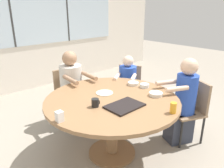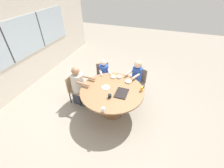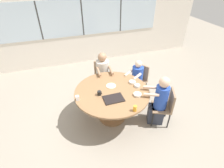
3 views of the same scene
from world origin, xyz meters
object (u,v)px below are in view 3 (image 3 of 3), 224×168
at_px(bowl_fruit, 137,95).
at_px(juice_glass, 135,108).
at_px(person_man_teal_shirt, 159,102).
at_px(bowl_white_shallow, 137,86).
at_px(chair_for_woman_green_shirt, 102,74).
at_px(chair_for_man_blue_shirt, 140,78).
at_px(person_man_blue_shirt, 136,82).
at_px(chair_for_man_teal_shirt, 166,105).
at_px(milk_carton_small, 77,98).
at_px(bowl_cereal, 132,82).
at_px(person_woman_green_shirt, 103,76).
at_px(coffee_mug, 99,93).

bearing_deg(bowl_fruit, juice_glass, -121.28).
bearing_deg(person_man_teal_shirt, bowl_white_shallow, 65.37).
relative_size(chair_for_woman_green_shirt, bowl_white_shallow, 6.98).
bearing_deg(chair_for_man_blue_shirt, juice_glass, 116.86).
bearing_deg(chair_for_woman_green_shirt, person_man_blue_shirt, 145.13).
height_order(person_man_blue_shirt, bowl_white_shallow, person_man_blue_shirt).
relative_size(chair_for_man_teal_shirt, person_man_teal_shirt, 0.72).
bearing_deg(chair_for_man_teal_shirt, juice_glass, 128.30).
distance_m(chair_for_woman_green_shirt, bowl_fruit, 1.53).
bearing_deg(milk_carton_small, person_man_blue_shirt, 21.29).
bearing_deg(bowl_fruit, person_man_blue_shirt, 65.05).
relative_size(person_man_teal_shirt, bowl_cereal, 7.96).
distance_m(person_woman_green_shirt, person_man_blue_shirt, 0.88).
height_order(chair_for_man_teal_shirt, person_man_blue_shirt, person_man_blue_shirt).
relative_size(person_woman_green_shirt, bowl_white_shallow, 9.60).
distance_m(coffee_mug, bowl_white_shallow, 0.85).
bearing_deg(bowl_cereal, coffee_mug, -167.31).
distance_m(chair_for_woman_green_shirt, milk_carton_small, 1.51).
bearing_deg(bowl_white_shallow, chair_for_man_teal_shirt, -43.91).
height_order(juice_glass, milk_carton_small, juice_glass).
bearing_deg(person_man_blue_shirt, chair_for_woman_green_shirt, 17.22).
height_order(chair_for_woman_green_shirt, bowl_white_shallow, chair_for_woman_green_shirt).
height_order(person_man_blue_shirt, coffee_mug, person_man_blue_shirt).
relative_size(chair_for_woman_green_shirt, person_woman_green_shirt, 0.73).
relative_size(chair_for_man_blue_shirt, milk_carton_small, 8.23).
height_order(chair_for_woman_green_shirt, person_man_teal_shirt, person_man_teal_shirt).
height_order(person_man_blue_shirt, milk_carton_small, person_man_blue_shirt).
relative_size(coffee_mug, bowl_fruit, 0.57).
bearing_deg(milk_carton_small, person_man_teal_shirt, -12.28).
relative_size(chair_for_man_blue_shirt, person_man_blue_shirt, 0.80).
bearing_deg(milk_carton_small, chair_for_woman_green_shirt, 55.90).
height_order(person_man_teal_shirt, bowl_cereal, person_man_teal_shirt).
height_order(coffee_mug, bowl_white_shallow, coffee_mug).
relative_size(chair_for_man_blue_shirt, person_woman_green_shirt, 0.73).
height_order(person_woman_green_shirt, person_man_teal_shirt, person_man_teal_shirt).
distance_m(chair_for_woman_green_shirt, chair_for_man_blue_shirt, 1.02).
height_order(person_man_teal_shirt, bowl_fruit, person_man_teal_shirt).
bearing_deg(chair_for_man_teal_shirt, person_woman_green_shirt, 58.14).
bearing_deg(milk_carton_small, coffee_mug, 3.17).
bearing_deg(person_man_teal_shirt, person_woman_green_shirt, 55.19).
xyz_separation_m(person_woman_green_shirt, coffee_mug, (-0.37, -1.03, 0.29)).
bearing_deg(juice_glass, person_woman_green_shirt, 94.15).
height_order(person_man_teal_shirt, juice_glass, person_man_teal_shirt).
distance_m(person_man_blue_shirt, milk_carton_small, 1.72).
distance_m(juice_glass, bowl_fruit, 0.46).
distance_m(chair_for_man_blue_shirt, bowl_cereal, 0.73).
relative_size(milk_carton_small, bowl_fruit, 0.64).
distance_m(person_man_teal_shirt, coffee_mug, 1.28).
bearing_deg(person_man_blue_shirt, juice_glass, 119.92).
bearing_deg(bowl_white_shallow, person_man_blue_shirt, 64.78).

